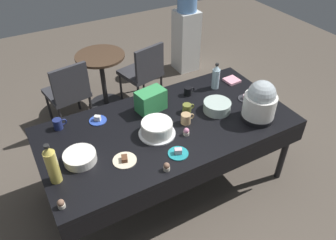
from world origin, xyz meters
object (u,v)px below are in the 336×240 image
at_px(coffee_mug_navy, 58,124).
at_px(coffee_mug_olive, 187,108).
at_px(coffee_mug_black, 188,91).
at_px(water_cooler, 186,32).
at_px(round_cafe_table, 102,71).
at_px(cupcake_berry, 61,204).
at_px(soda_bottle_ginger_ale, 52,165).
at_px(dessert_plate_charcoal, 245,98).
at_px(ceramic_snack_bowl, 80,157).
at_px(cupcake_lemon, 266,102).
at_px(dessert_plate_teal, 178,153).
at_px(dessert_plate_cream, 125,160).
at_px(soda_bottle_water, 216,77).
at_px(maroon_chair_right, 144,70).
at_px(dessert_plate_cobalt, 98,120).
at_px(cupcake_vanilla, 167,167).
at_px(cupcake_cocoa, 186,132).
at_px(soda_carton, 151,100).
at_px(maroon_chair_left, 68,91).
at_px(frosted_layer_cake, 157,128).
at_px(coffee_mug_tan, 186,119).
at_px(glass_salad_bowl, 217,106).
at_px(potluck_table, 168,130).

height_order(coffee_mug_navy, coffee_mug_olive, coffee_mug_navy).
distance_m(coffee_mug_black, water_cooler, 1.91).
bearing_deg(round_cafe_table, cupcake_berry, -116.01).
bearing_deg(soda_bottle_ginger_ale, dessert_plate_charcoal, 4.54).
xyz_separation_m(ceramic_snack_bowl, cupcake_lemon, (1.74, -0.12, -0.00)).
height_order(dessert_plate_charcoal, dessert_plate_teal, dessert_plate_teal).
relative_size(ceramic_snack_bowl, dessert_plate_cream, 1.35).
height_order(cupcake_lemon, soda_bottle_water, soda_bottle_water).
xyz_separation_m(maroon_chair_right, water_cooler, (0.97, 0.56, 0.10)).
height_order(ceramic_snack_bowl, coffee_mug_olive, coffee_mug_olive).
xyz_separation_m(dessert_plate_cobalt, cupcake_vanilla, (0.24, -0.81, 0.02)).
xyz_separation_m(cupcake_cocoa, coffee_mug_olive, (0.17, 0.27, 0.01)).
bearing_deg(dessert_plate_cream, dessert_plate_teal, -18.65).
relative_size(soda_bottle_water, coffee_mug_olive, 2.29).
relative_size(soda_carton, water_cooler, 0.21).
relative_size(dessert_plate_charcoal, cupcake_berry, 2.11).
bearing_deg(maroon_chair_left, dessert_plate_cream, -88.72).
distance_m(dessert_plate_cream, round_cafe_table, 1.90).
bearing_deg(coffee_mug_olive, coffee_mug_black, 56.16).
distance_m(dessert_plate_charcoal, coffee_mug_black, 0.55).
bearing_deg(soda_bottle_ginger_ale, cupcake_vanilla, -21.86).
distance_m(dessert_plate_cream, cupcake_berry, 0.57).
distance_m(frosted_layer_cake, coffee_mug_tan, 0.29).
distance_m(dessert_plate_cream, maroon_chair_right, 1.86).
height_order(glass_salad_bowl, dessert_plate_teal, glass_salad_bowl).
relative_size(soda_bottle_ginger_ale, soda_carton, 1.30).
bearing_deg(soda_bottle_ginger_ale, frosted_layer_cake, 6.73).
relative_size(cupcake_vanilla, soda_bottle_water, 0.25).
distance_m(coffee_mug_navy, maroon_chair_left, 1.06).
bearing_deg(dessert_plate_cream, dessert_plate_charcoal, 8.61).
relative_size(ceramic_snack_bowl, round_cafe_table, 0.35).
distance_m(coffee_mug_black, soda_carton, 0.43).
relative_size(frosted_layer_cake, water_cooler, 0.25).
xyz_separation_m(cupcake_berry, coffee_mug_olive, (1.28, 0.49, 0.01)).
xyz_separation_m(dessert_plate_charcoal, soda_bottle_water, (-0.14, 0.31, 0.11)).
bearing_deg(dessert_plate_cream, potluck_table, 23.99).
xyz_separation_m(potluck_table, dessert_plate_teal, (-0.11, -0.36, 0.07)).
height_order(cupcake_berry, coffee_mug_tan, coffee_mug_tan).
relative_size(potluck_table, dessert_plate_teal, 13.62).
xyz_separation_m(glass_salad_bowl, soda_bottle_water, (0.22, 0.33, 0.08)).
distance_m(cupcake_lemon, coffee_mug_black, 0.74).
distance_m(frosted_layer_cake, maroon_chair_right, 1.58).
relative_size(ceramic_snack_bowl, coffee_mug_olive, 2.10).
height_order(soda_carton, round_cafe_table, soda_carton).
distance_m(dessert_plate_cream, coffee_mug_tan, 0.68).
xyz_separation_m(cupcake_berry, coffee_mug_black, (1.43, 0.73, 0.01)).
xyz_separation_m(cupcake_cocoa, maroon_chair_right, (0.35, 1.57, -0.29)).
bearing_deg(soda_bottle_water, maroon_chair_right, 104.78).
height_order(dessert_plate_cream, cupcake_lemon, cupcake_lemon).
bearing_deg(coffee_mug_tan, dessert_plate_teal, -130.42).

